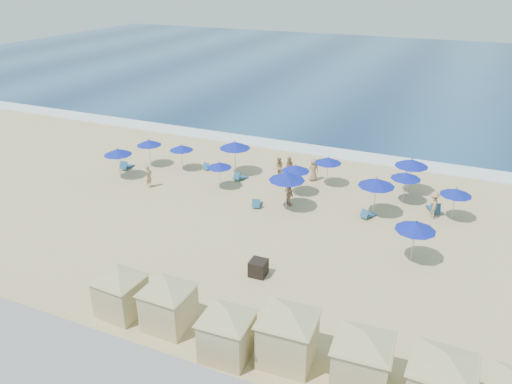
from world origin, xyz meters
TOP-DOWN VIEW (x-y plane):
  - ground at (0.00, 0.00)m, footprint 160.00×160.00m
  - ocean at (0.00, 55.00)m, footprint 160.00×80.00m
  - surf_line at (0.00, 15.50)m, footprint 160.00×2.50m
  - seawall at (0.00, -13.50)m, footprint 160.00×6.10m
  - trash_bin at (1.44, -4.05)m, footprint 0.89×0.89m
  - cabana_0 at (-3.05, -9.43)m, footprint 4.04×4.04m
  - cabana_1 at (-0.55, -9.31)m, footprint 4.19×4.19m
  - cabana_2 at (2.64, -9.92)m, footprint 4.11×4.11m
  - cabana_3 at (4.99, -9.15)m, footprint 4.54×4.54m
  - cabana_4 at (8.01, -9.29)m, footprint 4.43×4.43m
  - cabana_5 at (10.82, -9.36)m, footprint 4.64×4.64m
  - umbrella_0 at (-12.78, 6.71)m, footprint 1.97×1.97m
  - umbrella_1 at (-13.42, 3.67)m, footprint 2.11×2.11m
  - umbrella_2 at (-9.97, 6.99)m, footprint 1.86×1.86m
  - umbrella_3 at (-5.61, 5.03)m, footprint 1.81×1.81m
  - umbrella_4 at (-5.79, 7.94)m, footprint 2.38×2.38m
  - umbrella_5 at (-0.29, 6.22)m, footprint 2.00×2.00m
  - umbrella_6 at (0.01, 3.75)m, footprint 2.38×2.38m
  - umbrella_7 at (1.31, 8.71)m, footprint 1.97×1.97m
  - umbrella_8 at (5.46, 5.26)m, footprint 2.33×2.33m
  - umbrella_9 at (6.89, 7.93)m, footprint 2.01×2.01m
  - umbrella_10 at (10.13, 6.64)m, footprint 1.95×1.95m
  - umbrella_11 at (8.50, 0.57)m, footprint 2.18×2.18m
  - umbrella_12 at (6.97, 9.71)m, footprint 2.32×2.32m
  - beach_chair_0 at (-14.15, 5.31)m, footprint 0.75×1.41m
  - beach_chair_1 at (-8.15, 7.90)m, footprint 0.77×1.21m
  - beach_chair_2 at (-4.96, 6.98)m, footprint 0.87×1.35m
  - beach_chair_3 at (-1.92, 3.32)m, footprint 0.78×1.28m
  - beach_chair_4 at (5.18, 4.73)m, footprint 0.96×1.29m
  - beach_chair_5 at (8.98, 7.31)m, footprint 1.05×1.50m
  - beachgoer_0 at (-10.37, 3.11)m, footprint 0.44×0.64m
  - beachgoer_1 at (-2.43, 8.60)m, footprint 0.98×0.93m
  - beachgoer_2 at (-0.05, 4.40)m, footprint 1.04×0.98m
  - beachgoer_3 at (8.94, 6.54)m, footprint 0.67×1.14m
  - beachgoer_4 at (0.11, 9.12)m, footprint 1.00×0.95m
  - beachgoer_5 at (-1.73, 8.96)m, footprint 0.81×0.64m

SIDE VIEW (x-z plane):
  - ground at x=0.00m, z-range 0.00..0.00m
  - ocean at x=0.00m, z-range 0.00..0.06m
  - surf_line at x=0.00m, z-range 0.00..0.08m
  - beach_chair_1 at x=-8.15m, z-range -0.09..0.52m
  - beach_chair_4 at x=5.18m, z-range -0.10..0.55m
  - beach_chair_3 at x=-1.92m, z-range -0.10..0.56m
  - beach_chair_2 at x=-4.96m, z-range -0.10..0.58m
  - beach_chair_0 at x=-14.15m, z-range -0.11..0.63m
  - beach_chair_5 at x=8.98m, z-range -0.12..0.64m
  - trash_bin at x=1.44m, z-range 0.00..0.86m
  - seawall at x=0.00m, z-range 0.04..1.26m
  - beachgoer_1 at x=-2.43m, z-range 0.00..1.60m
  - beachgoer_5 at x=-1.73m, z-range 0.00..1.63m
  - beachgoer_0 at x=-10.37m, z-range 0.00..1.69m
  - beachgoer_4 at x=0.11m, z-range 0.00..1.72m
  - beachgoer_2 at x=-0.05m, z-range 0.00..1.72m
  - beachgoer_3 at x=8.94m, z-range 0.00..1.75m
  - cabana_0 at x=-3.05m, z-range 0.18..2.72m
  - cabana_2 at x=2.64m, z-range 0.19..2.77m
  - cabana_1 at x=-0.55m, z-range 0.19..2.82m
  - cabana_4 at x=8.01m, z-range 0.20..2.99m
  - cabana_3 at x=4.99m, z-range 0.21..3.06m
  - cabana_5 at x=10.82m, z-range 0.21..3.13m
  - umbrella_3 at x=-5.61m, z-range 0.76..2.82m
  - umbrella_2 at x=-9.97m, z-range 0.78..2.89m
  - umbrella_10 at x=10.13m, z-range 0.81..3.03m
  - umbrella_7 at x=1.31m, z-range 0.82..3.06m
  - umbrella_0 at x=-12.78m, z-range 0.82..3.07m
  - umbrella_5 at x=-0.29m, z-range 0.83..3.11m
  - umbrella_9 at x=6.89m, z-range 0.84..3.13m
  - umbrella_1 at x=-13.42m, z-range 0.88..3.28m
  - umbrella_11 at x=8.50m, z-range 0.91..3.40m
  - umbrella_12 at x=6.97m, z-range 0.97..3.61m
  - umbrella_8 at x=5.46m, z-range 0.97..3.63m
  - umbrella_4 at x=-5.79m, z-range 0.99..3.70m
  - umbrella_6 at x=0.01m, z-range 0.99..3.70m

